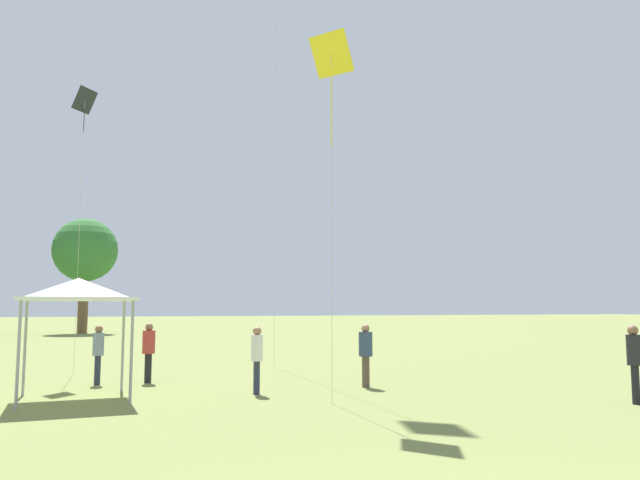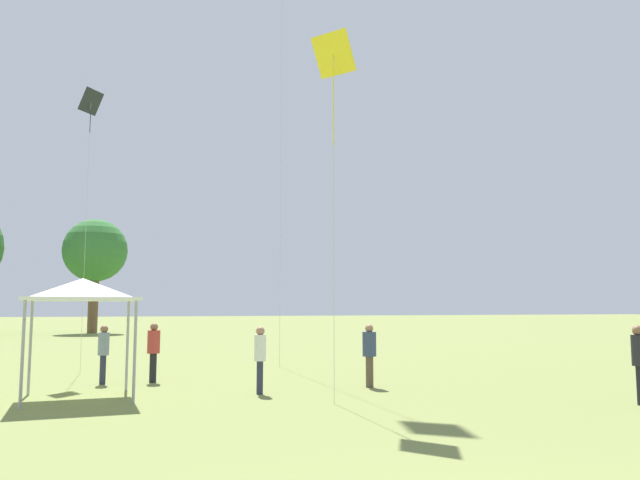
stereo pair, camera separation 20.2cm
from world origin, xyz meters
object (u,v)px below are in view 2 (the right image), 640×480
at_px(person_standing_3, 369,350).
at_px(person_standing_6, 639,356).
at_px(kite_5, 333,64).
at_px(kite_4, 91,111).
at_px(person_standing_1, 260,353).
at_px(canopy_tent, 83,290).
at_px(distant_tree_0, 95,251).
at_px(person_standing_5, 104,349).
at_px(person_standing_4, 154,347).

height_order(person_standing_3, person_standing_6, person_standing_6).
bearing_deg(kite_5, kite_4, 41.96).
relative_size(person_standing_1, person_standing_3, 0.99).
height_order(canopy_tent, distant_tree_0, distant_tree_0).
bearing_deg(person_standing_3, person_standing_6, -12.11).
bearing_deg(person_standing_6, kite_5, 162.53).
distance_m(person_standing_1, person_standing_6, 8.96).
height_order(person_standing_1, kite_4, kite_4).
relative_size(person_standing_1, person_standing_6, 0.95).
height_order(person_standing_5, canopy_tent, canopy_tent).
bearing_deg(kite_4, kite_5, 117.92).
bearing_deg(kite_5, person_standing_4, 42.59).
height_order(canopy_tent, kite_5, kite_5).
distance_m(person_standing_5, person_standing_6, 14.02).
xyz_separation_m(person_standing_5, person_standing_6, (11.55, -7.94, 0.07)).
distance_m(person_standing_6, kite_4, 18.49).
bearing_deg(person_standing_5, distant_tree_0, 6.49).
distance_m(person_standing_5, canopy_tent, 3.33).
relative_size(person_standing_6, kite_4, 0.18).
xyz_separation_m(canopy_tent, distant_tree_0, (-0.63, 40.49, 4.36)).
bearing_deg(person_standing_1, person_standing_4, 96.69).
bearing_deg(person_standing_4, person_standing_1, 62.80).
bearing_deg(person_standing_3, person_standing_5, -169.13).
relative_size(kite_4, kite_5, 1.11).
bearing_deg(person_standing_4, person_standing_5, -63.52).
bearing_deg(kite_4, canopy_tent, 86.83).
bearing_deg(person_standing_5, canopy_tent, 174.50).
xyz_separation_m(person_standing_4, distant_tree_0, (-2.54, 37.64, 5.94)).
bearing_deg(person_standing_5, person_standing_1, -127.28).
bearing_deg(person_standing_6, distant_tree_0, 108.51).
bearing_deg(person_standing_4, canopy_tent, -6.37).
xyz_separation_m(person_standing_1, distant_tree_0, (-4.96, 41.04, 5.93)).
xyz_separation_m(person_standing_6, distant_tree_0, (-12.70, 45.56, 5.88)).
distance_m(person_standing_6, kite_5, 9.84).
distance_m(person_standing_3, person_standing_6, 6.67).
bearing_deg(person_standing_1, distant_tree_0, 68.27).
xyz_separation_m(person_standing_1, person_standing_5, (-3.81, 3.43, -0.02)).
distance_m(person_standing_4, person_standing_6, 12.88).
bearing_deg(distant_tree_0, canopy_tent, -89.11).
relative_size(person_standing_4, distant_tree_0, 0.18).
bearing_deg(person_standing_3, person_standing_4, -174.00).
distance_m(person_standing_5, kite_5, 10.30).
relative_size(person_standing_3, canopy_tent, 0.59).
distance_m(person_standing_4, person_standing_5, 1.40).
distance_m(canopy_tent, kite_5, 8.25).
height_order(person_standing_6, kite_4, kite_4).
bearing_deg(canopy_tent, kite_4, 91.92).
relative_size(person_standing_1, person_standing_5, 1.01).
bearing_deg(person_standing_6, person_standing_5, 148.42).
distance_m(kite_4, kite_5, 10.67).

